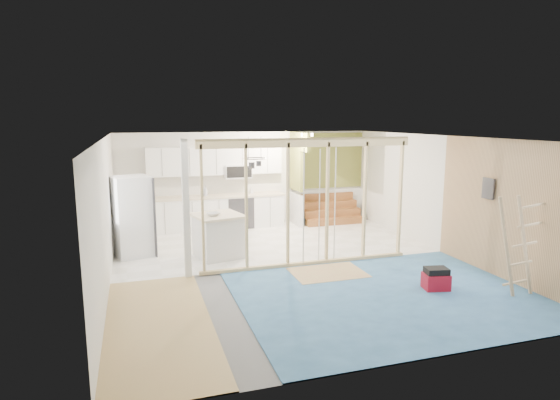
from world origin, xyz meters
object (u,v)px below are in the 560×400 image
object	(u,v)px
island	(218,236)
ladder	(518,246)
fridge	(133,217)
toolbox	(436,279)

from	to	relation	value
island	ladder	size ratio (longest dim) A/B	0.68
ladder	island	bearing A→B (deg)	155.72
fridge	toolbox	bearing A→B (deg)	-54.03
fridge	island	distance (m)	1.90
fridge	island	bearing A→B (deg)	-37.95
island	ladder	xyz separation A→B (m)	(4.38, -3.70, 0.40)
island	ladder	world-z (taller)	ladder
fridge	island	size ratio (longest dim) A/B	1.51
toolbox	ladder	bearing A→B (deg)	-17.76
island	ladder	bearing A→B (deg)	-53.06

